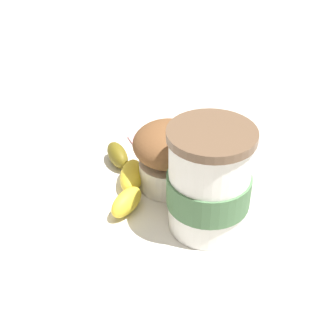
# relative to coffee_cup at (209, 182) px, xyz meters

# --- Properties ---
(ground_plane) EXTENTS (3.00, 3.00, 0.00)m
(ground_plane) POSITION_rel_coffee_cup_xyz_m (0.05, -0.05, -0.06)
(ground_plane) COLOR beige
(paper_napkin) EXTENTS (0.22, 0.22, 0.00)m
(paper_napkin) POSITION_rel_coffee_cup_xyz_m (0.05, -0.05, -0.06)
(paper_napkin) COLOR white
(paper_napkin) RESTS_ON ground_plane
(coffee_cup) EXTENTS (0.10, 0.10, 0.13)m
(coffee_cup) POSITION_rel_coffee_cup_xyz_m (0.00, 0.00, 0.00)
(coffee_cup) COLOR white
(coffee_cup) RESTS_ON paper_napkin
(muffin) EXTENTS (0.09, 0.09, 0.09)m
(muffin) POSITION_rel_coffee_cup_xyz_m (0.05, -0.08, -0.01)
(muffin) COLOR white
(muffin) RESTS_ON paper_napkin
(banana) EXTENTS (0.07, 0.16, 0.03)m
(banana) POSITION_rel_coffee_cup_xyz_m (0.10, -0.07, -0.05)
(banana) COLOR yellow
(banana) RESTS_ON paper_napkin
(sugar_packet) EXTENTS (0.05, 0.06, 0.01)m
(sugar_packet) POSITION_rel_coffee_cup_xyz_m (0.09, -0.18, -0.06)
(sugar_packet) COLOR pink
(sugar_packet) RESTS_ON ground_plane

